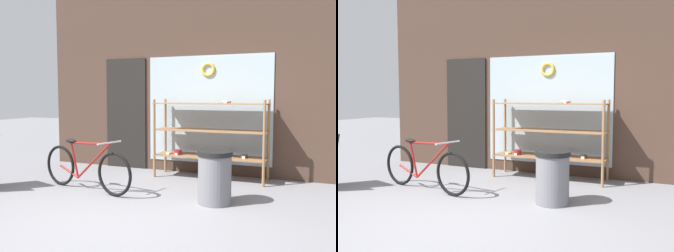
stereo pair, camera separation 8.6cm
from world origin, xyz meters
The scene contains 5 objects.
ground_plane centered at (0.00, 0.00, 0.00)m, with size 30.00×30.00×0.00m, color gray.
storefront_facade centered at (-0.03, 2.93, 1.91)m, with size 6.14×0.13×3.92m.
display_case centered at (0.35, 2.52, 0.77)m, with size 1.88×0.53×1.33m.
bicycle centered at (-1.13, 1.07, 0.34)m, with size 1.74×0.54×0.76m.
trash_bin centered at (0.81, 1.14, 0.37)m, with size 0.45×0.45×0.69m.
Camera 1 is at (2.09, -3.48, 1.40)m, focal length 40.00 mm.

